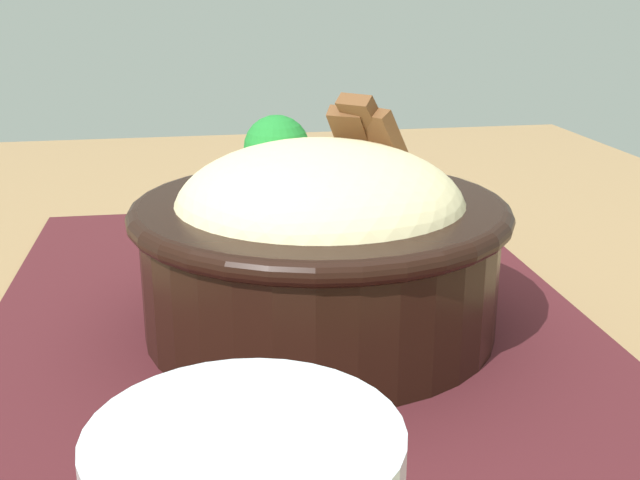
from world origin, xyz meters
TOP-DOWN VIEW (x-y plane):
  - table at (0.00, 0.00)m, footprint 1.17×0.81m
  - placemat at (0.01, 0.03)m, footprint 0.44×0.34m
  - bowl at (-0.01, 0.01)m, footprint 0.20×0.20m
  - fork at (0.08, -0.00)m, footprint 0.04×0.13m

SIDE VIEW (x-z plane):
  - table at x=0.00m, z-range 0.31..1.07m
  - placemat at x=0.01m, z-range 0.76..0.76m
  - fork at x=0.08m, z-range 0.76..0.76m
  - bowl at x=-0.01m, z-range 0.75..0.87m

